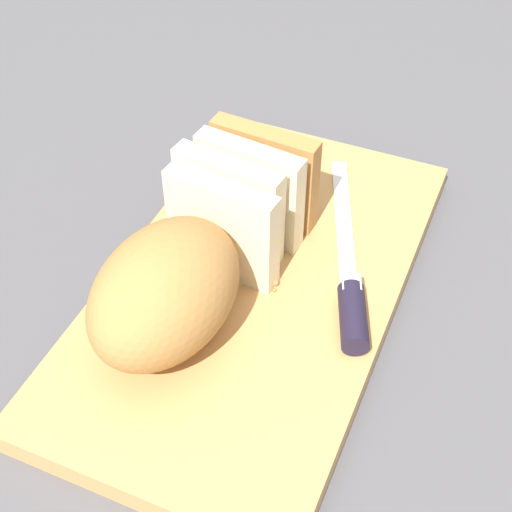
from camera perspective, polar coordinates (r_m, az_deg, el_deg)
name	(u,v)px	position (r m, az deg, el deg)	size (l,w,h in m)	color
ground_plane	(256,295)	(0.72, 0.00, -3.07)	(3.00, 3.00, 0.00)	#4C4C51
cutting_board	(256,287)	(0.71, 0.00, -2.41)	(0.48, 0.26, 0.02)	tan
bread_loaf	(193,258)	(0.65, -4.87, -0.13)	(0.27, 0.12, 0.10)	#A8753D
bread_knife	(351,296)	(0.68, 7.36, -3.08)	(0.26, 0.13, 0.02)	silver
crumb_near_knife	(275,283)	(0.69, 1.48, -2.11)	(0.01, 0.01, 0.01)	#A8753D
crumb_near_loaf	(274,290)	(0.69, 1.43, -2.65)	(0.00, 0.00, 0.00)	#A8753D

